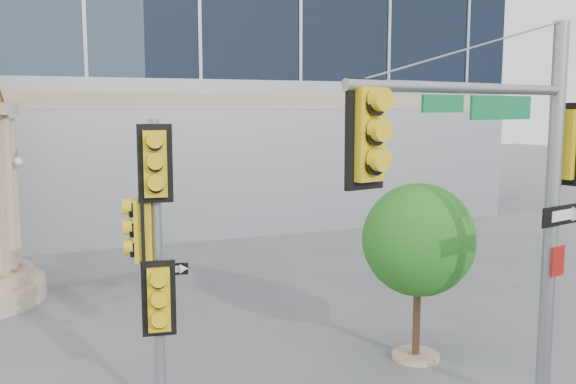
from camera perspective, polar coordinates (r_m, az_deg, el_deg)
name	(u,v)px	position (r m, az deg, el deg)	size (l,w,h in m)	color
main_signal_pole	(511,182)	(9.96, 19.20, 0.86)	(4.80, 1.52, 6.28)	slate
secondary_signal_pole	(154,247)	(10.23, -11.84, -4.78)	(0.83, 0.71, 4.80)	slate
street_tree	(420,244)	(12.83, 11.64, -4.58)	(2.26, 2.21, 3.52)	gray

